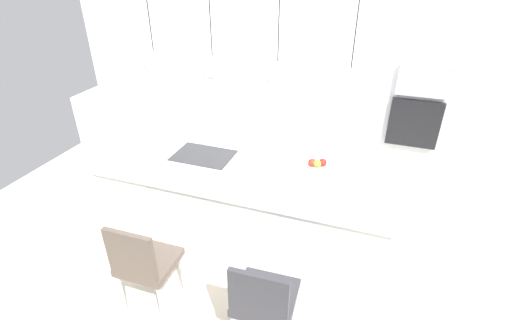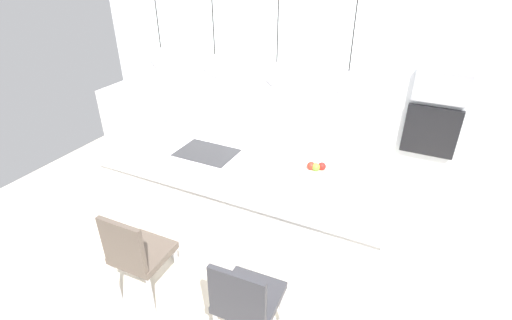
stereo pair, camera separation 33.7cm
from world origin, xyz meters
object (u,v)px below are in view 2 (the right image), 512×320
Objects in this scene: microwave at (442,87)px; fruit_bowl at (315,172)px; chair_near at (137,253)px; chair_middle at (246,299)px; oven at (431,131)px.

fruit_bowl is at bearing -118.50° from microwave.
chair_middle is at bearing -0.01° from chair_near.
oven is 0.65× the size of chair_middle.
oven is at bearing 0.00° from microwave.
microwave is 2.92m from chair_middle.
fruit_bowl is at bearing -118.50° from oven.
oven is at bearing 61.50° from fruit_bowl.
chair_middle is at bearing -110.13° from microwave.
oven is 0.62× the size of chair_near.
chair_near is at bearing -136.13° from fruit_bowl.
oven is 2.80m from chair_middle.
microwave is at bearing 69.87° from chair_middle.
fruit_bowl is 1.20m from chair_middle.
chair_near is 0.99m from chair_middle.
chair_middle is (0.99, -0.00, -0.03)m from chair_near.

